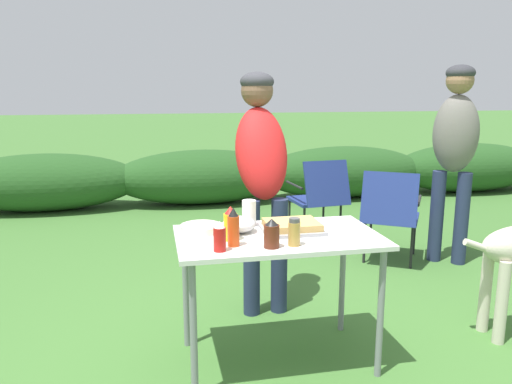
{
  "coord_description": "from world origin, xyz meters",
  "views": [
    {
      "loc": [
        -0.65,
        -2.52,
        1.51
      ],
      "look_at": [
        -0.03,
        0.44,
        0.89
      ],
      "focal_mm": 35.0,
      "sensor_mm": 36.0,
      "label": 1
    }
  ],
  "objects_px": {
    "mixing_bowl": "(239,224)",
    "plate_stack": "(201,228)",
    "folding_table": "(278,248)",
    "standing_person_in_navy_coat": "(261,163)",
    "hot_sauce_bottle": "(233,228)",
    "camp_chair_near_hedge": "(390,211)",
    "bbq_sauce_bottle": "(272,234)",
    "spice_jar": "(294,232)",
    "mustard_bottle": "(231,224)",
    "food_tray": "(292,227)",
    "ketchup_bottle": "(220,237)",
    "camp_chair_green_behind_table": "(319,195)",
    "standing_person_with_beanie": "(455,143)",
    "paper_cup_stack": "(249,213)"
  },
  "relations": [
    {
      "from": "folding_table",
      "to": "mixing_bowl",
      "type": "height_order",
      "value": "mixing_bowl"
    },
    {
      "from": "folding_table",
      "to": "standing_person_in_navy_coat",
      "type": "relative_size",
      "value": 0.67
    },
    {
      "from": "hot_sauce_bottle",
      "to": "camp_chair_near_hedge",
      "type": "relative_size",
      "value": 0.24
    },
    {
      "from": "folding_table",
      "to": "camp_chair_near_hedge",
      "type": "distance_m",
      "value": 1.96
    },
    {
      "from": "ketchup_bottle",
      "to": "hot_sauce_bottle",
      "type": "bearing_deg",
      "value": 40.22
    },
    {
      "from": "spice_jar",
      "to": "standing_person_in_navy_coat",
      "type": "distance_m",
      "value": 0.96
    },
    {
      "from": "mustard_bottle",
      "to": "spice_jar",
      "type": "xyz_separation_m",
      "value": [
        0.3,
        -0.16,
        -0.02
      ]
    },
    {
      "from": "mustard_bottle",
      "to": "bbq_sauce_bottle",
      "type": "bearing_deg",
      "value": -42.72
    },
    {
      "from": "hot_sauce_bottle",
      "to": "folding_table",
      "type": "bearing_deg",
      "value": 27.61
    },
    {
      "from": "camp_chair_near_hedge",
      "to": "ketchup_bottle",
      "type": "bearing_deg",
      "value": -104.9
    },
    {
      "from": "food_tray",
      "to": "spice_jar",
      "type": "height_order",
      "value": "spice_jar"
    },
    {
      "from": "mixing_bowl",
      "to": "plate_stack",
      "type": "bearing_deg",
      "value": 167.39
    },
    {
      "from": "food_tray",
      "to": "ketchup_bottle",
      "type": "relative_size",
      "value": 2.18
    },
    {
      "from": "plate_stack",
      "to": "mixing_bowl",
      "type": "bearing_deg",
      "value": -12.61
    },
    {
      "from": "plate_stack",
      "to": "standing_person_in_navy_coat",
      "type": "height_order",
      "value": "standing_person_in_navy_coat"
    },
    {
      "from": "paper_cup_stack",
      "to": "mustard_bottle",
      "type": "xyz_separation_m",
      "value": [
        -0.15,
        -0.25,
        0.01
      ]
    },
    {
      "from": "food_tray",
      "to": "camp_chair_near_hedge",
      "type": "xyz_separation_m",
      "value": [
        1.28,
        1.33,
        -0.3
      ]
    },
    {
      "from": "camp_chair_green_behind_table",
      "to": "camp_chair_near_hedge",
      "type": "relative_size",
      "value": 1.0
    },
    {
      "from": "mixing_bowl",
      "to": "paper_cup_stack",
      "type": "bearing_deg",
      "value": 54.2
    },
    {
      "from": "camp_chair_near_hedge",
      "to": "folding_table",
      "type": "bearing_deg",
      "value": -102.42
    },
    {
      "from": "spice_jar",
      "to": "camp_chair_near_hedge",
      "type": "height_order",
      "value": "spice_jar"
    },
    {
      "from": "bbq_sauce_bottle",
      "to": "camp_chair_near_hedge",
      "type": "distance_m",
      "value": 2.19
    },
    {
      "from": "folding_table",
      "to": "paper_cup_stack",
      "type": "distance_m",
      "value": 0.29
    },
    {
      "from": "folding_table",
      "to": "bbq_sauce_bottle",
      "type": "bearing_deg",
      "value": -112.97
    },
    {
      "from": "standing_person_with_beanie",
      "to": "folding_table",
      "type": "bearing_deg",
      "value": -108.73
    },
    {
      "from": "mustard_bottle",
      "to": "hot_sauce_bottle",
      "type": "bearing_deg",
      "value": -90.85
    },
    {
      "from": "paper_cup_stack",
      "to": "standing_person_with_beanie",
      "type": "bearing_deg",
      "value": 28.36
    },
    {
      "from": "mustard_bottle",
      "to": "spice_jar",
      "type": "relative_size",
      "value": 1.27
    },
    {
      "from": "mustard_bottle",
      "to": "bbq_sauce_bottle",
      "type": "height_order",
      "value": "mustard_bottle"
    },
    {
      "from": "camp_chair_green_behind_table",
      "to": "plate_stack",
      "type": "bearing_deg",
      "value": -130.47
    },
    {
      "from": "standing_person_in_navy_coat",
      "to": "camp_chair_green_behind_table",
      "type": "height_order",
      "value": "standing_person_in_navy_coat"
    },
    {
      "from": "paper_cup_stack",
      "to": "bbq_sauce_bottle",
      "type": "relative_size",
      "value": 1.02
    },
    {
      "from": "food_tray",
      "to": "standing_person_with_beanie",
      "type": "xyz_separation_m",
      "value": [
        1.79,
        1.24,
        0.3
      ]
    },
    {
      "from": "plate_stack",
      "to": "camp_chair_near_hedge",
      "type": "distance_m",
      "value": 2.19
    },
    {
      "from": "plate_stack",
      "to": "bbq_sauce_bottle",
      "type": "relative_size",
      "value": 1.51
    },
    {
      "from": "folding_table",
      "to": "plate_stack",
      "type": "xyz_separation_m",
      "value": [
        -0.4,
        0.15,
        0.1
      ]
    },
    {
      "from": "hot_sauce_bottle",
      "to": "camp_chair_near_hedge",
      "type": "xyz_separation_m",
      "value": [
        1.64,
        1.53,
        -0.37
      ]
    },
    {
      "from": "mustard_bottle",
      "to": "spice_jar",
      "type": "bearing_deg",
      "value": -27.88
    },
    {
      "from": "bbq_sauce_bottle",
      "to": "hot_sauce_bottle",
      "type": "xyz_separation_m",
      "value": [
        -0.18,
        0.06,
        0.02
      ]
    },
    {
      "from": "ketchup_bottle",
      "to": "spice_jar",
      "type": "height_order",
      "value": "ketchup_bottle"
    },
    {
      "from": "paper_cup_stack",
      "to": "camp_chair_green_behind_table",
      "type": "distance_m",
      "value": 2.29
    },
    {
      "from": "bbq_sauce_bottle",
      "to": "spice_jar",
      "type": "distance_m",
      "value": 0.12
    },
    {
      "from": "food_tray",
      "to": "paper_cup_stack",
      "type": "distance_m",
      "value": 0.27
    },
    {
      "from": "folding_table",
      "to": "hot_sauce_bottle",
      "type": "distance_m",
      "value": 0.35
    },
    {
      "from": "standing_person_with_beanie",
      "to": "hot_sauce_bottle",
      "type": "bearing_deg",
      "value": -109.52
    },
    {
      "from": "spice_jar",
      "to": "mixing_bowl",
      "type": "bearing_deg",
      "value": 127.51
    },
    {
      "from": "spice_jar",
      "to": "food_tray",
      "type": "bearing_deg",
      "value": 76.63
    },
    {
      "from": "standing_person_in_navy_coat",
      "to": "camp_chair_green_behind_table",
      "type": "xyz_separation_m",
      "value": [
        0.92,
        1.45,
        -0.56
      ]
    },
    {
      "from": "ketchup_bottle",
      "to": "camp_chair_green_behind_table",
      "type": "bearing_deg",
      "value": 60.75
    },
    {
      "from": "food_tray",
      "to": "camp_chair_green_behind_table",
      "type": "xyz_separation_m",
      "value": [
        0.9,
        2.13,
        -0.3
      ]
    }
  ]
}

